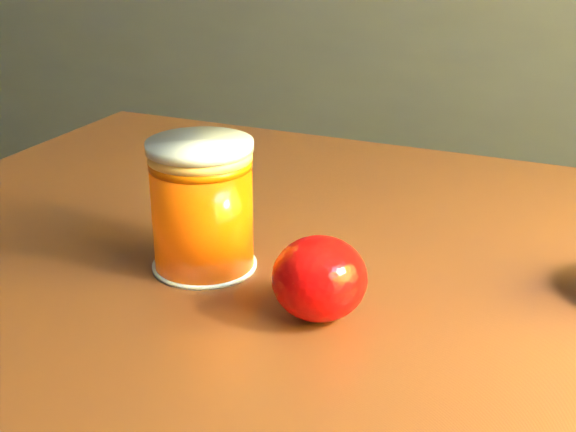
% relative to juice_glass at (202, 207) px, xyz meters
% --- Properties ---
extents(kitchen_counter, '(3.15, 0.60, 0.90)m').
position_rel_juice_glass_xyz_m(kitchen_counter, '(-0.66, 1.36, -0.33)').
color(kitchen_counter, '#505156').
rests_on(kitchen_counter, ground).
extents(juice_glass, '(0.07, 0.07, 0.09)m').
position_rel_juice_glass_xyz_m(juice_glass, '(0.00, 0.00, 0.00)').
color(juice_glass, '#E74A04').
rests_on(juice_glass, table).
extents(orange_front, '(0.08, 0.08, 0.05)m').
position_rel_juice_glass_xyz_m(orange_front, '(0.10, -0.03, -0.02)').
color(orange_front, '#EE0B04').
rests_on(orange_front, table).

